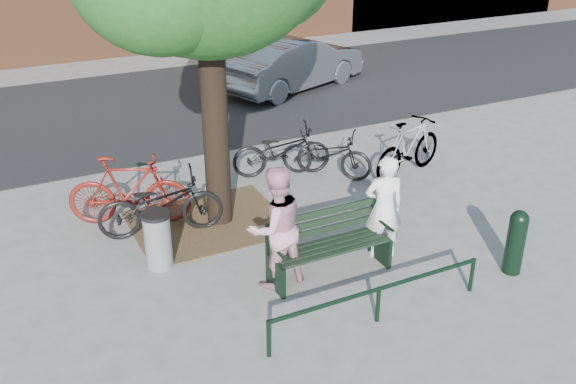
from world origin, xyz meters
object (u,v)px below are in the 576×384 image
person_left (384,207)px  parked_car (293,63)px  person_right (275,228)px  litter_bin (158,240)px  bicycle_c (281,151)px  bollard (516,240)px  park_bench (328,242)px

person_left → parked_car: bearing=-92.3°
person_right → litter_bin: bearing=-46.1°
litter_bin → bicycle_c: bicycle_c is taller
litter_bin → bollard: bearing=-28.2°
person_left → bollard: bearing=155.0°
person_left → park_bench: bearing=19.0°
bollard → litter_bin: (-4.42, 2.37, -0.08)m
litter_bin → parked_car: parked_car is taller
bicycle_c → parked_car: 5.72m
park_bench → parked_car: size_ratio=0.40×
person_left → litter_bin: person_left is taller
litter_bin → bicycle_c: 3.66m
bicycle_c → parked_car: bearing=-13.9°
park_bench → litter_bin: size_ratio=2.03×
park_bench → bollard: (2.35, -1.17, 0.04)m
park_bench → bicycle_c: bearing=74.7°
person_right → bollard: bearing=153.3°
parked_car → litter_bin: bearing=120.2°
person_left → person_right: bearing=15.3°
person_right → bollard: person_right is taller
person_right → bicycle_c: person_right is taller
bollard → parked_car: parked_car is taller
person_right → parked_car: bearing=-123.4°
bicycle_c → person_left: bearing=-164.1°
person_left → bicycle_c: (-0.04, 3.28, -0.30)m
litter_bin → bicycle_c: (2.98, 2.13, 0.05)m
person_left → bollard: (1.40, -1.22, -0.27)m
park_bench → bicycle_c: size_ratio=0.94×
person_right → parked_car: 9.38m
litter_bin → parked_car: (5.76, 7.12, 0.28)m
park_bench → bicycle_c: 3.46m
person_right → litter_bin: 1.78m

